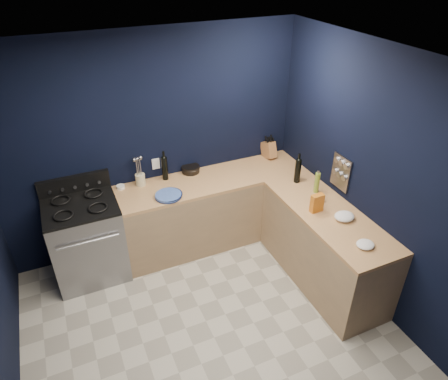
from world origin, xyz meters
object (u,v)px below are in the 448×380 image
gas_range (88,241)px  plate_stack (168,196)px  knife_block (269,150)px  crouton_bag (317,203)px  utensil_crock (140,180)px

gas_range → plate_stack: plate_stack is taller
knife_block → crouton_bag: 1.29m
gas_range → knife_block: (2.40, 0.24, 0.54)m
knife_block → crouton_bag: (-0.15, -1.28, -0.00)m
crouton_bag → utensil_crock: bearing=138.6°
crouton_bag → plate_stack: bearing=144.2°
gas_range → crouton_bag: (2.26, -1.04, 0.54)m
knife_block → crouton_bag: knife_block is taller
plate_stack → knife_block: (1.48, 0.39, 0.09)m
gas_range → crouton_bag: 2.54m
gas_range → plate_stack: (0.92, -0.16, 0.46)m
plate_stack → knife_block: 1.53m
crouton_bag → knife_block: bearing=81.3°
gas_range → utensil_crock: 0.90m
knife_block → plate_stack: bearing=-172.0°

